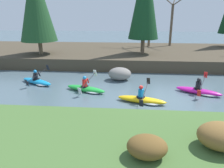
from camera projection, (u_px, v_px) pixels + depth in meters
ground_plane at (153, 100)px, 12.55m from camera, size 90.00×90.00×0.00m
riverbank_near at (171, 155)px, 7.10m from camera, size 44.00×5.10×0.80m
riverbank_far at (143, 55)px, 22.74m from camera, size 44.00×10.62×1.03m
conifer_tree_far_left at (36, 2)px, 18.98m from camera, size 3.26×3.26×7.96m
bare_tree_upstream at (150, 17)px, 23.80m from camera, size 3.71×3.67×6.75m
bare_tree_mid_upstream at (172, 20)px, 24.48m from camera, size 3.37×3.33×6.09m
shrub_clump_second at (147, 147)px, 6.30m from camera, size 1.18×0.99×0.64m
shrub_clump_third at (222, 136)px, 6.68m from camera, size 1.49×1.24×0.81m
kayaker_lead at (200, 91)px, 13.32m from camera, size 2.69×1.94×1.20m
kayaker_middle at (143, 100)px, 12.04m from camera, size 2.78×2.05×1.20m
kayaker_trailing at (87, 89)px, 13.73m from camera, size 2.74×2.00×1.20m
kayaker_far_back at (38, 81)px, 15.14m from camera, size 2.68×1.93×1.20m
boulder_midstream at (120, 74)px, 15.97m from camera, size 1.67×1.31×0.94m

